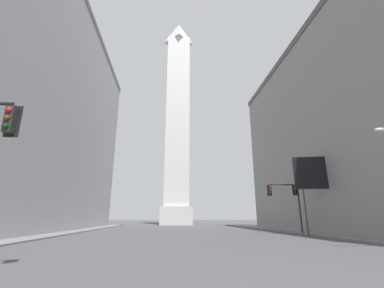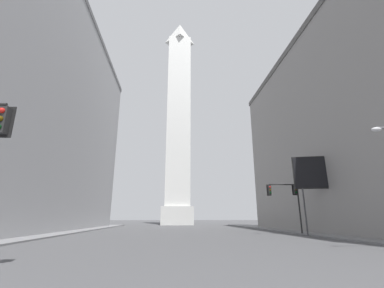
# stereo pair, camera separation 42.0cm
# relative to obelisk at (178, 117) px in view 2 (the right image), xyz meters

# --- Properties ---
(sidewalk_left) EXTENTS (5.00, 83.52, 0.15)m
(sidewalk_left) POSITION_rel_obelisk_xyz_m (-15.90, -44.54, -31.18)
(sidewalk_left) COLOR slate
(sidewalk_left) RESTS_ON ground_plane
(sidewalk_right) EXTENTS (5.00, 83.52, 0.15)m
(sidewalk_right) POSITION_rel_obelisk_xyz_m (15.90, -44.54, -31.18)
(sidewalk_right) COLOR slate
(sidewalk_right) RESTS_ON ground_plane
(obelisk) EXTENTS (8.56, 8.56, 64.89)m
(obelisk) POSITION_rel_obelisk_xyz_m (0.00, 0.00, 0.00)
(obelisk) COLOR silver
(obelisk) RESTS_ON ground_plane
(traffic_light_mid_right) EXTENTS (4.01, 0.52, 5.89)m
(traffic_light_mid_right) POSITION_rel_obelisk_xyz_m (12.35, -42.05, -26.81)
(traffic_light_mid_right) COLOR black
(traffic_light_mid_right) RESTS_ON ground_plane
(billboard_sign) EXTENTS (5.09, 1.40, 8.82)m
(billboard_sign) POSITION_rel_obelisk_xyz_m (14.92, -44.44, -24.53)
(billboard_sign) COLOR #3F3F42
(billboard_sign) RESTS_ON ground_plane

